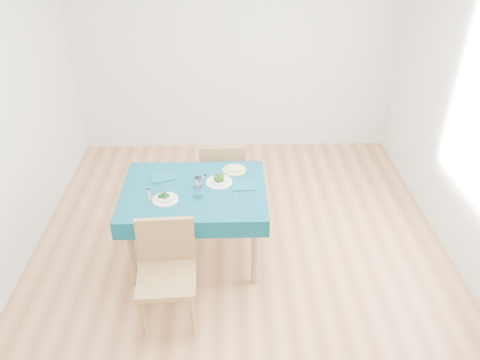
{
  "coord_description": "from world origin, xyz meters",
  "views": [
    {
      "loc": [
        -0.09,
        -3.41,
        3.01
      ],
      "look_at": [
        0.0,
        0.0,
        0.85
      ],
      "focal_mm": 35.0,
      "sensor_mm": 36.0,
      "label": 1
    }
  ],
  "objects_px": {
    "bowl_far": "(219,179)",
    "side_plate": "(234,170)",
    "chair_far": "(223,162)",
    "chair_near": "(165,265)",
    "bowl_near": "(165,197)",
    "table": "(196,224)"
  },
  "relations": [
    {
      "from": "side_plate",
      "to": "chair_far",
      "type": "bearing_deg",
      "value": 102.32
    },
    {
      "from": "chair_near",
      "to": "bowl_near",
      "type": "relative_size",
      "value": 5.17
    },
    {
      "from": "chair_far",
      "to": "bowl_far",
      "type": "relative_size",
      "value": 4.78
    },
    {
      "from": "chair_near",
      "to": "bowl_near",
      "type": "bearing_deg",
      "value": 91.52
    },
    {
      "from": "bowl_near",
      "to": "side_plate",
      "type": "bearing_deg",
      "value": 38.36
    },
    {
      "from": "table",
      "to": "bowl_far",
      "type": "bearing_deg",
      "value": 24.34
    },
    {
      "from": "bowl_far",
      "to": "side_plate",
      "type": "bearing_deg",
      "value": 56.33
    },
    {
      "from": "table",
      "to": "side_plate",
      "type": "xyz_separation_m",
      "value": [
        0.36,
        0.31,
        0.38
      ]
    },
    {
      "from": "chair_far",
      "to": "bowl_near",
      "type": "height_order",
      "value": "chair_far"
    },
    {
      "from": "table",
      "to": "chair_near",
      "type": "bearing_deg",
      "value": -103.92
    },
    {
      "from": "side_plate",
      "to": "bowl_far",
      "type": "bearing_deg",
      "value": -123.67
    },
    {
      "from": "bowl_near",
      "to": "bowl_far",
      "type": "height_order",
      "value": "bowl_far"
    },
    {
      "from": "bowl_far",
      "to": "side_plate",
      "type": "distance_m",
      "value": 0.25
    },
    {
      "from": "chair_near",
      "to": "chair_far",
      "type": "distance_m",
      "value": 1.61
    },
    {
      "from": "bowl_near",
      "to": "side_plate",
      "type": "height_order",
      "value": "bowl_near"
    },
    {
      "from": "bowl_near",
      "to": "bowl_far",
      "type": "distance_m",
      "value": 0.52
    },
    {
      "from": "chair_far",
      "to": "bowl_far",
      "type": "distance_m",
      "value": 0.74
    },
    {
      "from": "chair_far",
      "to": "side_plate",
      "type": "bearing_deg",
      "value": 102.43
    },
    {
      "from": "table",
      "to": "bowl_near",
      "type": "distance_m",
      "value": 0.5
    },
    {
      "from": "chair_near",
      "to": "bowl_near",
      "type": "xyz_separation_m",
      "value": [
        -0.04,
        0.59,
        0.23
      ]
    },
    {
      "from": "bowl_near",
      "to": "chair_far",
      "type": "bearing_deg",
      "value": 63.51
    },
    {
      "from": "bowl_near",
      "to": "side_plate",
      "type": "distance_m",
      "value": 0.75
    }
  ]
}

